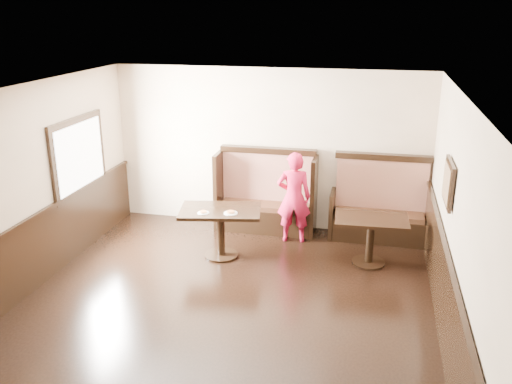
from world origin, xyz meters
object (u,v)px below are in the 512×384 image
(booth_neighbor, at_px, (379,212))
(table_neighbor, at_px, (371,229))
(booth_main, at_px, (266,200))
(table_main, at_px, (221,220))
(child, at_px, (294,197))

(booth_neighbor, distance_m, table_neighbor, 1.03)
(booth_main, xyz_separation_m, table_main, (-0.46, -1.27, 0.08))
(table_main, height_order, child, child)
(booth_main, xyz_separation_m, booth_neighbor, (1.95, -0.00, -0.05))
(table_neighbor, bearing_deg, booth_neighbor, 80.08)
(booth_main, bearing_deg, table_main, -110.07)
(booth_neighbor, distance_m, table_main, 2.73)
(table_neighbor, xyz_separation_m, child, (-1.27, 0.60, 0.21))
(table_main, xyz_separation_m, table_neighbor, (2.29, 0.25, -0.04))
(booth_main, height_order, table_neighbor, booth_main)
(table_neighbor, height_order, child, child)
(booth_main, relative_size, table_main, 1.29)
(table_main, distance_m, child, 1.33)
(table_main, xyz_separation_m, child, (1.01, 0.85, 0.17))
(table_main, relative_size, child, 0.88)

